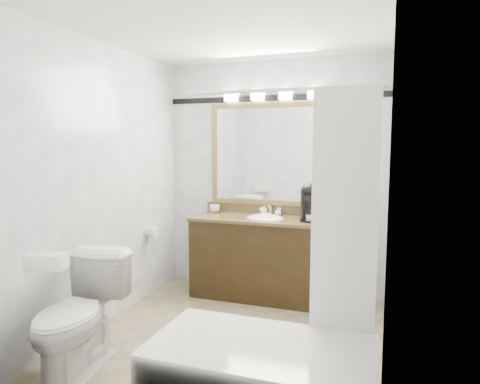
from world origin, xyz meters
name	(u,v)px	position (x,y,z in m)	size (l,w,h in m)	color
room	(231,189)	(0.00, 0.00, 1.25)	(2.42, 2.62, 2.52)	gray
vanity	(265,256)	(0.00, 1.02, 0.44)	(1.53, 0.58, 0.97)	black
mirror	(272,154)	(0.00, 1.28, 1.50)	(1.40, 0.04, 1.10)	olive
vanity_light_bar	(272,94)	(0.00, 1.23, 2.13)	(1.02, 0.14, 0.12)	silver
accent_stripe	(273,98)	(0.00, 1.29, 2.10)	(2.40, 0.01, 0.06)	black
bathtub	(266,371)	(0.55, -0.90, 0.28)	(1.30, 0.75, 1.96)	white
tp_roll	(152,231)	(-1.14, 0.66, 0.70)	(0.12, 0.12, 0.11)	white
toilet	(78,316)	(-0.82, -0.86, 0.41)	(0.46, 0.81, 0.82)	white
tissue_box	(47,262)	(-0.82, -1.12, 0.87)	(0.24, 0.13, 0.10)	white
coffee_maker	(309,202)	(0.45, 1.00, 1.04)	(0.20, 0.24, 0.37)	black
cup_left	(215,208)	(-0.63, 1.18, 0.89)	(0.11, 0.11, 0.09)	white
soap_bottle_a	(264,210)	(-0.05, 1.17, 0.90)	(0.05, 0.05, 0.11)	white
soap_bottle_b	(278,212)	(0.09, 1.18, 0.89)	(0.07, 0.07, 0.09)	white
soap_bar	(266,215)	(-0.02, 1.13, 0.86)	(0.09, 0.06, 0.03)	beige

